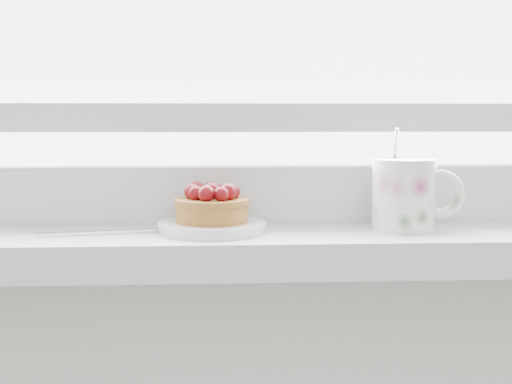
{
  "coord_description": "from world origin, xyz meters",
  "views": [
    {
      "loc": [
        -0.07,
        1.08,
        1.07
      ],
      "look_at": [
        -0.02,
        1.88,
        0.99
      ],
      "focal_mm": 50.0,
      "sensor_mm": 36.0,
      "label": 1
    }
  ],
  "objects": [
    {
      "name": "floral_mug",
      "position": [
        0.16,
        1.89,
        0.98
      ],
      "size": [
        0.11,
        0.09,
        0.12
      ],
      "color": "silver",
      "rests_on": "windowsill"
    },
    {
      "name": "fork",
      "position": [
        -0.15,
        1.89,
        0.94
      ],
      "size": [
        0.22,
        0.06,
        0.0
      ],
      "color": "silver",
      "rests_on": "windowsill"
    },
    {
      "name": "raspberry_tart",
      "position": [
        -0.07,
        1.88,
        0.97
      ],
      "size": [
        0.09,
        0.09,
        0.05
      ],
      "color": "brown",
      "rests_on": "saucer"
    },
    {
      "name": "saucer",
      "position": [
        -0.07,
        1.88,
        0.95
      ],
      "size": [
        0.12,
        0.12,
        0.01
      ],
      "primitive_type": "cylinder",
      "color": "silver",
      "rests_on": "windowsill"
    }
  ]
}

